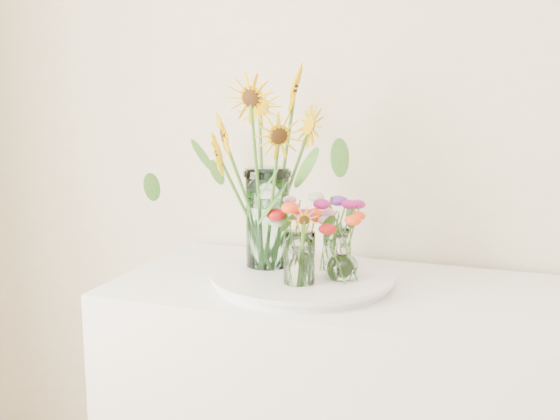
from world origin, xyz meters
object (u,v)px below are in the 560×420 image
(mason_jar, at_px, (267,218))
(small_vase_a, at_px, (299,259))
(small_vase_c, at_px, (335,250))
(tray, at_px, (302,280))
(small_vase_b, at_px, (342,258))

(mason_jar, relative_size, small_vase_a, 2.02)
(small_vase_a, bearing_deg, small_vase_c, 71.05)
(small_vase_a, relative_size, small_vase_c, 1.14)
(mason_jar, bearing_deg, tray, -20.77)
(tray, height_order, mason_jar, mason_jar)
(small_vase_c, bearing_deg, tray, -136.13)
(small_vase_b, bearing_deg, small_vase_c, 115.79)
(small_vase_a, bearing_deg, small_vase_b, 36.85)
(tray, bearing_deg, mason_jar, 159.23)
(small_vase_a, distance_m, small_vase_c, 0.16)
(tray, xyz_separation_m, mason_jar, (-0.11, 0.04, 0.15))
(tray, distance_m, small_vase_c, 0.12)
(tray, relative_size, small_vase_a, 3.39)
(small_vase_a, xyz_separation_m, small_vase_c, (0.05, 0.15, -0.01))
(tray, bearing_deg, small_vase_b, -7.59)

